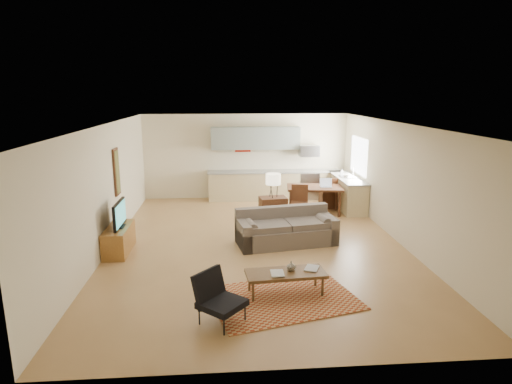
{
  "coord_description": "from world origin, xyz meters",
  "views": [
    {
      "loc": [
        -0.74,
        -9.13,
        3.37
      ],
      "look_at": [
        0.0,
        0.3,
        1.15
      ],
      "focal_mm": 30.0,
      "sensor_mm": 36.0,
      "label": 1
    }
  ],
  "objects": [
    {
      "name": "room",
      "position": [
        0.0,
        0.0,
        1.35
      ],
      "size": [
        9.0,
        9.0,
        9.0
      ],
      "color": "#A57846",
      "rests_on": "ground"
    },
    {
      "name": "kitchen_counter_back",
      "position": [
        0.9,
        4.18,
        0.46
      ],
      "size": [
        4.26,
        0.64,
        0.92
      ],
      "primitive_type": null,
      "color": "tan",
      "rests_on": "ground"
    },
    {
      "name": "kitchen_counter_right",
      "position": [
        2.93,
        3.0,
        0.46
      ],
      "size": [
        0.64,
        2.26,
        0.92
      ],
      "primitive_type": null,
      "color": "tan",
      "rests_on": "ground"
    },
    {
      "name": "kitchen_range",
      "position": [
        2.0,
        4.18,
        0.45
      ],
      "size": [
        0.62,
        0.62,
        0.9
      ],
      "primitive_type": "cube",
      "color": "#A5A8AD",
      "rests_on": "ground"
    },
    {
      "name": "kitchen_microwave",
      "position": [
        2.0,
        4.2,
        1.55
      ],
      "size": [
        0.62,
        0.4,
        0.35
      ],
      "primitive_type": "cube",
      "color": "#A5A8AD",
      "rests_on": "room"
    },
    {
      "name": "upper_cabinets",
      "position": [
        0.3,
        4.33,
        1.95
      ],
      "size": [
        2.8,
        0.34,
        0.7
      ],
      "primitive_type": "cube",
      "color": "gray",
      "rests_on": "room"
    },
    {
      "name": "window_right",
      "position": [
        3.23,
        3.0,
        1.55
      ],
      "size": [
        0.02,
        1.4,
        1.05
      ],
      "primitive_type": "cube",
      "color": "white",
      "rests_on": "room"
    },
    {
      "name": "wall_art_left",
      "position": [
        -3.21,
        0.9,
        1.55
      ],
      "size": [
        0.06,
        0.42,
        1.1
      ],
      "primitive_type": null,
      "color": "olive",
      "rests_on": "room"
    },
    {
      "name": "triptych",
      "position": [
        -0.1,
        4.47,
        1.75
      ],
      "size": [
        1.7,
        0.04,
        0.5
      ],
      "primitive_type": null,
      "color": "beige",
      "rests_on": "room"
    },
    {
      "name": "rug",
      "position": [
        0.23,
        -2.64,
        0.01
      ],
      "size": [
        2.68,
        2.17,
        0.02
      ],
      "primitive_type": "cube",
      "rotation": [
        0.0,
        0.0,
        0.26
      ],
      "color": "maroon",
      "rests_on": "floor"
    },
    {
      "name": "sofa",
      "position": [
        0.67,
        -0.01,
        0.4
      ],
      "size": [
        2.44,
        1.38,
        0.8
      ],
      "primitive_type": null,
      "rotation": [
        0.0,
        0.0,
        0.17
      ],
      "color": "#62564C",
      "rests_on": "floor"
    },
    {
      "name": "coffee_table",
      "position": [
        0.29,
        -2.48,
        0.2
      ],
      "size": [
        1.4,
        0.66,
        0.41
      ],
      "primitive_type": null,
      "rotation": [
        0.0,
        0.0,
        0.09
      ],
      "color": "#503418",
      "rests_on": "floor"
    },
    {
      "name": "book_a",
      "position": [
        0.02,
        -2.55,
        0.42
      ],
      "size": [
        0.23,
        0.3,
        0.03
      ],
      "primitive_type": "imported",
      "rotation": [
        0.0,
        0.0,
        -0.01
      ],
      "color": "#9C1606",
      "rests_on": "coffee_table"
    },
    {
      "name": "book_b",
      "position": [
        0.65,
        -2.34,
        0.41
      ],
      "size": [
        0.43,
        0.46,
        0.02
      ],
      "primitive_type": "imported",
      "rotation": [
        0.0,
        0.0,
        -0.41
      ],
      "color": "navy",
      "rests_on": "coffee_table"
    },
    {
      "name": "vase",
      "position": [
        0.39,
        -2.41,
        0.49
      ],
      "size": [
        0.23,
        0.23,
        0.16
      ],
      "primitive_type": "imported",
      "rotation": [
        0.0,
        0.0,
        -0.25
      ],
      "color": "black",
      "rests_on": "coffee_table"
    },
    {
      "name": "armchair",
      "position": [
        -0.79,
        -3.33,
        0.39
      ],
      "size": [
        0.95,
        0.95,
        0.77
      ],
      "primitive_type": null,
      "rotation": [
        0.0,
        0.0,
        0.85
      ],
      "color": "black",
      "rests_on": "floor"
    },
    {
      "name": "tv_credenza",
      "position": [
        -3.0,
        -0.22,
        0.28
      ],
      "size": [
        0.47,
        1.21,
        0.56
      ],
      "primitive_type": null,
      "color": "brown",
      "rests_on": "floor"
    },
    {
      "name": "tv",
      "position": [
        -2.95,
        -0.22,
        0.84
      ],
      "size": [
        0.09,
        0.93,
        0.56
      ],
      "primitive_type": null,
      "color": "black",
      "rests_on": "tv_credenza"
    },
    {
      "name": "console_table",
      "position": [
        0.51,
        1.27,
        0.39
      ],
      "size": [
        0.72,
        0.53,
        0.78
      ],
      "primitive_type": null,
      "rotation": [
        0.0,
        0.0,
        0.13
      ],
      "color": "#3D2112",
      "rests_on": "floor"
    },
    {
      "name": "table_lamp",
      "position": [
        0.51,
        1.27,
        1.09
      ],
      "size": [
        0.46,
        0.46,
        0.62
      ],
      "primitive_type": null,
      "rotation": [
        0.0,
        0.0,
        0.26
      ],
      "color": "beige",
      "rests_on": "console_table"
    },
    {
      "name": "dining_table",
      "position": [
        1.82,
        2.42,
        0.39
      ],
      "size": [
        1.63,
        1.07,
        0.78
      ],
      "primitive_type": null,
      "rotation": [
        0.0,
        0.0,
        -0.13
      ],
      "color": "#3D2112",
      "rests_on": "floor"
    },
    {
      "name": "dining_chair_near",
      "position": [
        1.28,
        1.82,
        0.47
      ],
      "size": [
        0.54,
        0.56,
        0.94
      ],
      "primitive_type": null,
      "rotation": [
        0.0,
        0.0,
        -0.21
      ],
      "color": "#3D2112",
      "rests_on": "floor"
    },
    {
      "name": "dining_chair_far",
      "position": [
        2.36,
        3.02,
        0.47
      ],
      "size": [
        0.46,
        0.48,
        0.93
      ],
      "primitive_type": null,
      "rotation": [
        0.0,
        0.0,
        3.18
      ],
      "color": "#3D2112",
      "rests_on": "floor"
    },
    {
      "name": "laptop",
      "position": [
        2.13,
        2.31,
        0.9
      ],
      "size": [
        0.34,
        0.26,
        0.25
      ],
      "primitive_type": null,
      "rotation": [
        0.0,
        0.0,
        -0.06
      ],
      "color": "#A5A8AD",
      "rests_on": "dining_table"
    },
    {
      "name": "soap_bottle",
      "position": [
        2.83,
        3.27,
        1.02
      ],
      "size": [
        0.12,
        0.12,
        0.19
      ],
      "primitive_type": "imported",
      "rotation": [
        0.0,
        0.0,
        -0.19
      ],
      "color": "beige",
      "rests_on": "kitchen_counter_right"
    }
  ]
}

